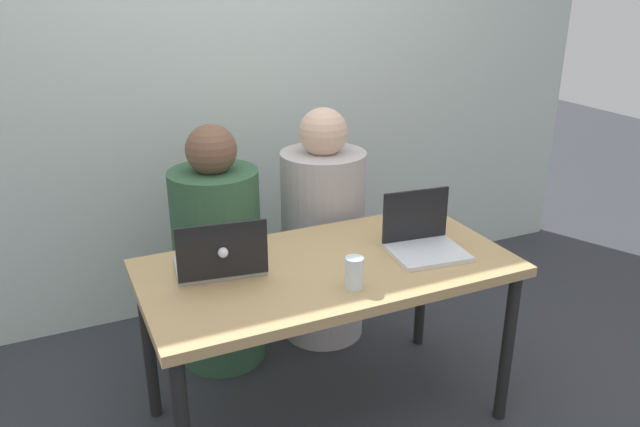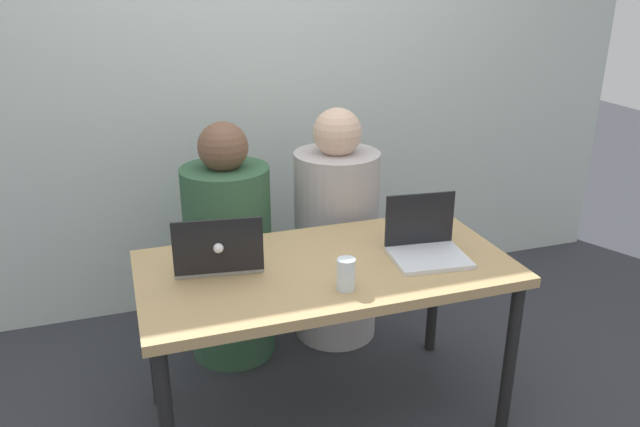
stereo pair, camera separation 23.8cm
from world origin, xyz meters
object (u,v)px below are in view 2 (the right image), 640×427
person_on_right (336,239)px  laptop_front_right (426,244)px  laptop_back_left (219,256)px  water_glass_center (345,276)px  person_on_left (229,256)px

person_on_right → laptop_front_right: bearing=113.2°
laptop_back_left → water_glass_center: laptop_back_left is taller
laptop_back_left → laptop_front_right: (0.79, -0.15, 0.00)m
person_on_right → laptop_back_left: bearing=50.7°
person_on_left → laptop_back_left: size_ratio=3.26×
person_on_left → person_on_right: (0.53, 0.00, 0.01)m
person_on_right → water_glass_center: 0.91m
person_on_left → person_on_right: size_ratio=0.98×
laptop_back_left → person_on_right: bearing=-133.8°
person_on_right → laptop_back_left: (-0.66, -0.52, 0.24)m
laptop_back_left → water_glass_center: bearing=149.3°
laptop_front_right → water_glass_center: laptop_front_right is taller
person_on_right → water_glass_center: size_ratio=10.04×
person_on_left → laptop_back_left: bearing=89.8°
laptop_front_right → laptop_back_left: bearing=175.2°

